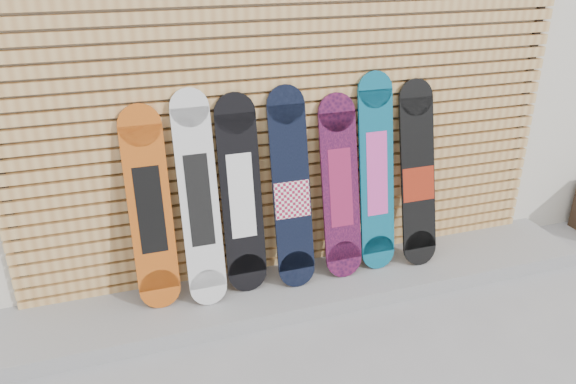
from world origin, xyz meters
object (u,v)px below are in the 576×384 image
Objects in this scene: snowboard_0 at (150,210)px; snowboard_1 at (199,200)px; snowboard_2 at (241,196)px; snowboard_5 at (377,174)px; snowboard_6 at (418,176)px; snowboard_4 at (340,188)px; snowboard_3 at (291,191)px.

snowboard_1 is at bearing -6.19° from snowboard_0.
snowboard_1 reaches higher than snowboard_2.
snowboard_1 is 1.37m from snowboard_5.
snowboard_1 reaches higher than snowboard_0.
snowboard_4 is at bearing 178.47° from snowboard_6.
snowboard_2 is at bearing 178.13° from snowboard_4.
snowboard_1 is at bearing -172.74° from snowboard_2.
snowboard_1 is at bearing -179.22° from snowboard_4.
snowboard_1 reaches higher than snowboard_6.
snowboard_0 is at bearing 179.11° from snowboard_4.
snowboard_4 is (1.07, 0.01, -0.06)m from snowboard_1.
snowboard_4 is (1.40, -0.02, -0.02)m from snowboard_0.
snowboard_1 is at bearing 179.90° from snowboard_6.
snowboard_1 is 1.04× the size of snowboard_2.
snowboard_5 is at bearing -0.26° from snowboard_0.
snowboard_6 is (2.05, -0.04, -0.00)m from snowboard_0.
snowboard_3 is at bearing 0.54° from snowboard_1.
snowboard_2 is 0.76m from snowboard_4.
snowboard_2 is 1.41m from snowboard_6.
snowboard_6 is (0.34, -0.03, -0.05)m from snowboard_5.
snowboard_4 is at bearing 1.19° from snowboard_3.
snowboard_0 is 0.98× the size of snowboard_2.
snowboard_3 is (0.37, -0.03, 0.00)m from snowboard_2.
snowboard_2 is at bearing 7.26° from snowboard_1.
snowboard_2 is at bearing 174.89° from snowboard_3.
snowboard_3 is 0.39m from snowboard_4.
snowboard_1 reaches higher than snowboard_4.
snowboard_4 is 0.96× the size of snowboard_6.
snowboard_3 is 1.06× the size of snowboard_4.
snowboard_0 is at bearing 179.74° from snowboard_5.
snowboard_0 is at bearing 178.31° from snowboard_3.
snowboard_5 reaches higher than snowboard_4.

